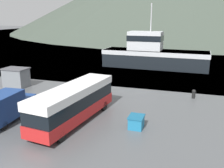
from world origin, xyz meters
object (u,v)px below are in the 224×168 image
object	(u,v)px
dock_kiosk	(16,77)
storage_bin	(136,122)
small_boat	(162,60)
tour_bus	(74,102)
fishing_boat	(153,54)
delivery_van	(6,106)

from	to	relation	value
dock_kiosk	storage_bin	bearing A→B (deg)	-22.97
small_boat	storage_bin	bearing A→B (deg)	179.62
tour_bus	fishing_boat	world-z (taller)	fishing_boat
dock_kiosk	small_boat	world-z (taller)	dock_kiosk
fishing_boat	storage_bin	world-z (taller)	fishing_boat
delivery_van	dock_kiosk	xyz separation A→B (m)	(-6.48, 9.58, -0.11)
storage_bin	small_boat	xyz separation A→B (m)	(-1.82, 32.16, -0.13)
fishing_boat	small_boat	size ratio (longest dim) A/B	2.47
dock_kiosk	small_boat	xyz separation A→B (m)	(15.79, 24.70, -0.85)
tour_bus	fishing_boat	size ratio (longest dim) A/B	0.55
delivery_van	storage_bin	size ratio (longest dim) A/B	4.23
fishing_boat	storage_bin	distance (m)	26.04
tour_bus	dock_kiosk	xyz separation A→B (m)	(-12.21, 7.84, -0.56)
storage_bin	small_boat	bearing A→B (deg)	93.24
fishing_boat	dock_kiosk	bearing A→B (deg)	-37.07
delivery_van	fishing_boat	xyz separation A→B (m)	(8.38, 27.93, 1.03)
tour_bus	fishing_boat	xyz separation A→B (m)	(2.65, 26.20, 0.59)
fishing_boat	dock_kiosk	xyz separation A→B (m)	(-14.86, -18.36, -1.14)
delivery_van	storage_bin	xyz separation A→B (m)	(11.13, 2.11, -0.82)
delivery_van	small_boat	xyz separation A→B (m)	(9.31, 34.28, -0.96)
tour_bus	storage_bin	bearing A→B (deg)	10.56
fishing_boat	dock_kiosk	world-z (taller)	fishing_boat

